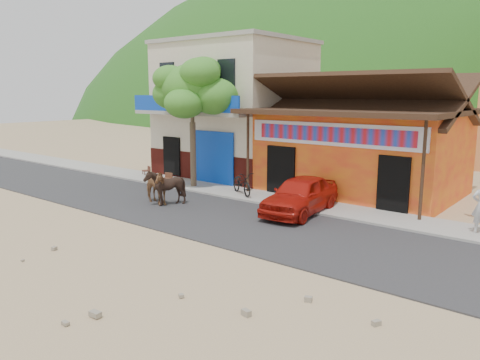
% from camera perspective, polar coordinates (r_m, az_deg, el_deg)
% --- Properties ---
extents(ground, '(120.00, 120.00, 0.00)m').
position_cam_1_polar(ground, '(15.29, -8.57, -6.58)').
color(ground, '#9E825B').
rests_on(ground, ground).
extents(road, '(60.00, 5.00, 0.04)m').
position_cam_1_polar(road, '(17.00, -2.35, -4.63)').
color(road, '#28282B').
rests_on(road, ground).
extents(sidewalk, '(60.00, 2.00, 0.12)m').
position_cam_1_polar(sidewalk, '(19.67, 4.38, -2.42)').
color(sidewalk, gray).
rests_on(sidewalk, ground).
extents(dance_club, '(8.00, 6.00, 3.60)m').
position_cam_1_polar(dance_club, '(21.86, 14.77, 3.21)').
color(dance_club, orange).
rests_on(dance_club, ground).
extents(cafe_building, '(7.00, 6.00, 7.00)m').
position_cam_1_polar(cafe_building, '(25.69, -0.62, 8.42)').
color(cafe_building, beige).
rests_on(cafe_building, ground).
extents(tree, '(3.00, 3.00, 6.00)m').
position_cam_1_polar(tree, '(21.99, -5.81, 7.00)').
color(tree, '#2D721E').
rests_on(tree, sidewalk).
extents(cow_tan, '(1.78, 1.06, 1.41)m').
position_cam_1_polar(cow_tan, '(19.20, -10.44, -0.80)').
color(cow_tan, brown).
rests_on(cow_tan, road).
extents(cow_dark, '(1.67, 1.59, 1.47)m').
position_cam_1_polar(cow_dark, '(18.87, -9.12, -0.86)').
color(cow_dark, black).
rests_on(cow_dark, road).
extents(red_car, '(2.07, 4.27, 1.41)m').
position_cam_1_polar(red_car, '(17.52, 7.36, -1.81)').
color(red_car, '#AB150C').
rests_on(red_car, road).
extents(scooter, '(1.99, 1.52, 1.00)m').
position_cam_1_polar(scooter, '(20.29, 0.23, -0.36)').
color(scooter, black).
rests_on(scooter, sidewalk).
extents(cafe_chair_left, '(0.49, 0.49, 0.81)m').
position_cam_1_polar(cafe_chair_left, '(25.80, -11.38, 1.58)').
color(cafe_chair_left, '#4B2419').
rests_on(cafe_chair_left, sidewalk).
extents(cafe_chair_right, '(0.50, 0.50, 0.97)m').
position_cam_1_polar(cafe_chair_right, '(22.97, -8.99, 0.76)').
color(cafe_chair_right, '#4E2D1A').
rests_on(cafe_chair_right, sidewalk).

